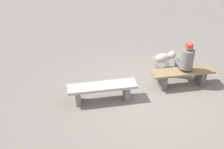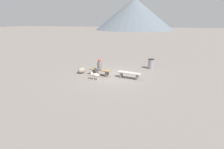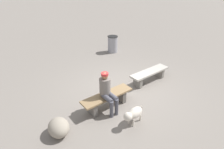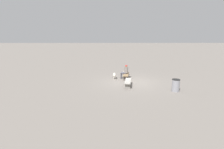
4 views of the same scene
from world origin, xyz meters
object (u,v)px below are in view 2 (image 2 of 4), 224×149
boulder (82,70)px  dog (95,75)px  seated_person (99,66)px  trash_bin (151,64)px  bench_right (100,71)px  bench_left (129,74)px

boulder → dog: bearing=144.8°
seated_person → boulder: 1.68m
dog → trash_bin: (-3.61, -4.16, 0.09)m
bench_right → seated_person: bearing=52.3°
dog → trash_bin: bearing=-130.4°
trash_bin → dog: bearing=49.1°
bench_left → seated_person: (2.36, 0.03, 0.40)m
bench_left → boulder: 3.95m
bench_left → boulder: (3.95, -0.18, -0.09)m
bench_left → seated_person: seated_person is taller
bench_left → bench_right: bearing=7.3°
trash_bin → boulder: 6.05m
bench_right → boulder: size_ratio=2.65×
bench_right → dog: (0.04, 1.05, 0.03)m
seated_person → bench_right: bearing=-126.5°
boulder → bench_right: bearing=176.1°
bench_right → seated_person: (0.09, 0.09, 0.41)m
seated_person → dog: 1.03m
seated_person → trash_bin: (-3.66, -3.20, -0.29)m
trash_bin → bench_left: bearing=67.6°
dog → boulder: dog is taller
bench_left → dog: bearing=32.1°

